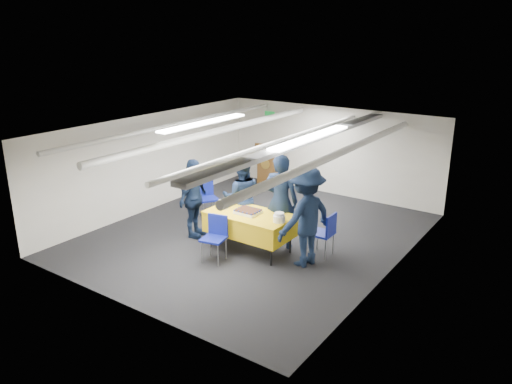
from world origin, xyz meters
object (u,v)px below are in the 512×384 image
chair_left (207,194)px  sailor_a (281,201)px  sailor_b (242,197)px  sailor_d (305,216)px  chair_right (326,230)px  sailor_c (193,199)px  chair_near (216,233)px  sheet_cake (248,211)px  podium (270,165)px  serving_table (250,223)px

chair_left → sailor_a: size_ratio=0.46×
sailor_b → sailor_d: bearing=131.4°
chair_right → sailor_c: sailor_c is taller
chair_left → sailor_d: 3.26m
chair_near → sailor_c: 1.28m
chair_right → chair_left: bearing=173.6°
chair_near → sailor_d: (1.47, 0.79, 0.41)m
chair_right → sailor_c: 2.82m
chair_left → sailor_c: (0.56, -1.07, 0.31)m
sailor_c → chair_near: bearing=-131.4°
sheet_cake → chair_left: size_ratio=0.55×
sailor_b → sailor_a: bearing=144.0°
chair_right → sailor_d: size_ratio=0.46×
chair_right → sailor_a: 1.06m
podium → sailor_c: sailor_c is taller
sheet_cake → sailor_d: sailor_d is taller
chair_near → chair_right: (1.64, 1.31, 0.00)m
sailor_d → sheet_cake: bearing=-70.1°
serving_table → chair_left: (-1.92, 0.97, -0.03)m
chair_near → sailor_c: bearing=150.7°
sheet_cake → sailor_d: 1.23m
sheet_cake → sailor_b: 0.77m
podium → serving_table: bearing=-62.0°
sheet_cake → sailor_b: sailor_b is taller
chair_near → sheet_cake: bearing=70.1°
sailor_a → sailor_d: bearing=133.1°
podium → sailor_a: size_ratio=0.66×
sheet_cake → sailor_d: bearing=4.5°
chair_left → sheet_cake: bearing=-27.5°
chair_left → serving_table: bearing=-26.7°
chair_near → serving_table: bearing=68.4°
sheet_cake → chair_near: bearing=-109.9°
chair_left → sailor_b: size_ratio=0.52×
podium → chair_near: (1.69, -4.42, -0.08)m
serving_table → sheet_cake: size_ratio=3.58×
chair_near → sailor_a: bearing=60.9°
podium → sailor_a: 4.00m
serving_table → sheet_cake: 0.25m
chair_near → sailor_d: bearing=28.2°
podium → chair_left: bearing=-88.9°
sheet_cake → podium: bearing=117.5°
chair_right → sailor_d: (-0.17, -0.52, 0.41)m
chair_right → sailor_a: bearing=-174.1°
podium → chair_right: (3.33, -3.11, -0.08)m
sailor_b → sailor_c: bearing=4.3°
serving_table → sailor_d: sailor_d is taller
chair_right → sailor_c: (-2.72, -0.70, 0.31)m
serving_table → sailor_a: sailor_a is taller
serving_table → sheet_cake: bearing=-150.8°
serving_table → sailor_a: 0.75m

